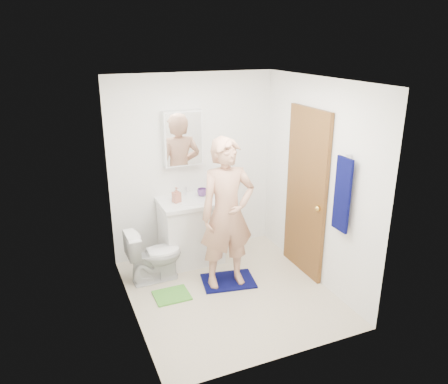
{
  "coord_description": "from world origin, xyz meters",
  "views": [
    {
      "loc": [
        -1.76,
        -4.02,
        2.8
      ],
      "look_at": [
        0.04,
        0.25,
        1.15
      ],
      "focal_mm": 35.0,
      "sensor_mm": 36.0,
      "label": 1
    }
  ],
  "objects_px": {
    "towel": "(342,195)",
    "man": "(227,214)",
    "vanity_cabinet": "(191,232)",
    "toothbrush_cup": "(202,192)",
    "medicine_cabinet": "(183,138)",
    "toilet": "(154,255)",
    "soap_dispenser": "(176,195)"
  },
  "relations": [
    {
      "from": "towel",
      "to": "man",
      "type": "height_order",
      "value": "man"
    },
    {
      "from": "towel",
      "to": "man",
      "type": "relative_size",
      "value": 0.45
    },
    {
      "from": "vanity_cabinet",
      "to": "towel",
      "type": "xyz_separation_m",
      "value": [
        1.18,
        -1.48,
        0.85
      ]
    },
    {
      "from": "toothbrush_cup",
      "to": "medicine_cabinet",
      "type": "bearing_deg",
      "value": 143.13
    },
    {
      "from": "medicine_cabinet",
      "to": "vanity_cabinet",
      "type": "bearing_deg",
      "value": -90.0
    },
    {
      "from": "toilet",
      "to": "man",
      "type": "distance_m",
      "value": 1.05
    },
    {
      "from": "towel",
      "to": "toilet",
      "type": "height_order",
      "value": "towel"
    },
    {
      "from": "towel",
      "to": "vanity_cabinet",
      "type": "bearing_deg",
      "value": 128.47
    },
    {
      "from": "soap_dispenser",
      "to": "man",
      "type": "distance_m",
      "value": 0.82
    },
    {
      "from": "towel",
      "to": "toothbrush_cup",
      "type": "bearing_deg",
      "value": 122.23
    },
    {
      "from": "towel",
      "to": "soap_dispenser",
      "type": "relative_size",
      "value": 4.03
    },
    {
      "from": "soap_dispenser",
      "to": "towel",
      "type": "bearing_deg",
      "value": -47.3
    },
    {
      "from": "vanity_cabinet",
      "to": "man",
      "type": "xyz_separation_m",
      "value": [
        0.2,
        -0.74,
        0.51
      ]
    },
    {
      "from": "medicine_cabinet",
      "to": "toothbrush_cup",
      "type": "bearing_deg",
      "value": -36.87
    },
    {
      "from": "medicine_cabinet",
      "to": "toilet",
      "type": "height_order",
      "value": "medicine_cabinet"
    },
    {
      "from": "toilet",
      "to": "toothbrush_cup",
      "type": "distance_m",
      "value": 1.03
    },
    {
      "from": "toilet",
      "to": "man",
      "type": "height_order",
      "value": "man"
    },
    {
      "from": "medicine_cabinet",
      "to": "soap_dispenser",
      "type": "distance_m",
      "value": 0.72
    },
    {
      "from": "towel",
      "to": "toilet",
      "type": "bearing_deg",
      "value": 145.94
    },
    {
      "from": "man",
      "to": "vanity_cabinet",
      "type": "bearing_deg",
      "value": 107.54
    },
    {
      "from": "toilet",
      "to": "soap_dispenser",
      "type": "bearing_deg",
      "value": -54.94
    },
    {
      "from": "vanity_cabinet",
      "to": "toothbrush_cup",
      "type": "relative_size",
      "value": 6.29
    },
    {
      "from": "toothbrush_cup",
      "to": "man",
      "type": "distance_m",
      "value": 0.82
    },
    {
      "from": "soap_dispenser",
      "to": "medicine_cabinet",
      "type": "bearing_deg",
      "value": 52.99
    },
    {
      "from": "man",
      "to": "towel",
      "type": "bearing_deg",
      "value": -34.7
    },
    {
      "from": "towel",
      "to": "soap_dispenser",
      "type": "xyz_separation_m",
      "value": [
        -1.36,
        1.47,
        -0.3
      ]
    },
    {
      "from": "soap_dispenser",
      "to": "toothbrush_cup",
      "type": "height_order",
      "value": "soap_dispenser"
    },
    {
      "from": "towel",
      "to": "toilet",
      "type": "distance_m",
      "value": 2.3
    },
    {
      "from": "medicine_cabinet",
      "to": "towel",
      "type": "relative_size",
      "value": 0.87
    },
    {
      "from": "vanity_cabinet",
      "to": "medicine_cabinet",
      "type": "distance_m",
      "value": 1.22
    },
    {
      "from": "vanity_cabinet",
      "to": "toilet",
      "type": "height_order",
      "value": "vanity_cabinet"
    },
    {
      "from": "towel",
      "to": "toilet",
      "type": "xyz_separation_m",
      "value": [
        -1.75,
        1.18,
        -0.92
      ]
    }
  ]
}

